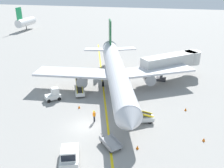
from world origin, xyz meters
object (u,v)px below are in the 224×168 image
at_px(baggage_tug_near_wing, 54,95).
at_px(safety_cone_tail_area, 204,140).
at_px(airliner, 116,71).
at_px(safety_cone_nose_right, 186,109).
at_px(jet_bridge, 175,61).
at_px(safety_cone_wingtip_left, 79,107).
at_px(belt_loader_aft_hold, 139,117).
at_px(belt_loader_forward_hold, 79,89).
at_px(baggage_cart_loaded, 110,143).
at_px(safety_cone_nose_left, 128,78).
at_px(safety_cone_wingtip_right, 137,147).
at_px(ground_crew_marshaller, 94,116).
at_px(pushback_tug, 69,155).

xyz_separation_m(baggage_tug_near_wing, safety_cone_tail_area, (22.48, -5.76, -0.71)).
distance_m(airliner, safety_cone_nose_right, 13.24).
height_order(jet_bridge, safety_cone_wingtip_left, jet_bridge).
distance_m(belt_loader_aft_hold, safety_cone_wingtip_left, 9.45).
xyz_separation_m(airliner, safety_cone_wingtip_left, (-3.85, -8.07, -3.20)).
height_order(airliner, belt_loader_forward_hold, airliner).
xyz_separation_m(jet_bridge, belt_loader_forward_hold, (-15.60, -11.36, -2.77)).
bearing_deg(airliner, baggage_tug_near_wing, -143.67).
relative_size(baggage_cart_loaded, safety_cone_wingtip_left, 7.38).
xyz_separation_m(belt_loader_forward_hold, baggage_cart_loaded, (8.62, -12.66, -0.31)).
xyz_separation_m(safety_cone_nose_left, safety_cone_wingtip_left, (-5.21, -13.22, 0.00)).
height_order(belt_loader_aft_hold, safety_cone_wingtip_right, belt_loader_aft_hold).
bearing_deg(safety_cone_tail_area, airliner, 138.27).
relative_size(jet_bridge, belt_loader_aft_hold, 2.18).
bearing_deg(safety_cone_tail_area, ground_crew_marshaller, 175.57).
bearing_deg(pushback_tug, safety_cone_tail_area, 27.46).
distance_m(baggage_tug_near_wing, safety_cone_nose_left, 15.43).
height_order(jet_bridge, safety_cone_tail_area, jet_bridge).
bearing_deg(airliner, jet_bridge, 39.37).
xyz_separation_m(baggage_tug_near_wing, belt_loader_forward_hold, (3.14, 3.27, -0.15)).
height_order(safety_cone_nose_left, safety_cone_tail_area, same).
distance_m(pushback_tug, ground_crew_marshaller, 8.49).
distance_m(belt_loader_forward_hold, ground_crew_marshaller, 9.47).
bearing_deg(safety_cone_wingtip_left, safety_cone_nose_left, 68.51).
distance_m(airliner, safety_cone_tail_area, 18.63).
distance_m(airliner, safety_cone_nose_left, 6.22).
xyz_separation_m(jet_bridge, safety_cone_wingtip_left, (-13.81, -16.24, -3.32)).
xyz_separation_m(jet_bridge, baggage_tug_near_wing, (-18.74, -14.63, -2.62)).
height_order(jet_bridge, belt_loader_forward_hold, jet_bridge).
xyz_separation_m(pushback_tug, safety_cone_wingtip_right, (6.64, 4.05, -0.77)).
bearing_deg(belt_loader_forward_hold, jet_bridge, 36.06).
bearing_deg(belt_loader_aft_hold, pushback_tug, -121.21).
xyz_separation_m(baggage_tug_near_wing, belt_loader_aft_hold, (14.21, -3.32, -0.15)).
bearing_deg(safety_cone_nose_right, safety_cone_tail_area, -75.47).
bearing_deg(airliner, belt_loader_forward_hold, -150.55).
bearing_deg(ground_crew_marshaller, safety_cone_nose_right, 26.39).
xyz_separation_m(belt_loader_aft_hold, safety_cone_wingtip_left, (-9.28, 1.71, -0.56)).
bearing_deg(safety_cone_tail_area, safety_cone_nose_left, 125.39).
distance_m(jet_bridge, safety_cone_nose_left, 9.70).
distance_m(jet_bridge, safety_cone_nose_right, 13.73).
height_order(airliner, safety_cone_wingtip_left, airliner).
xyz_separation_m(belt_loader_forward_hold, safety_cone_nose_right, (17.47, -1.83, -0.56)).
relative_size(airliner, baggage_cart_loaded, 10.60).
distance_m(baggage_cart_loaded, safety_cone_wingtip_right, 3.16).
bearing_deg(pushback_tug, airliner, 88.47).
relative_size(baggage_tug_near_wing, safety_cone_nose_left, 6.04).
bearing_deg(baggage_tug_near_wing, airliner, 36.33).
xyz_separation_m(pushback_tug, belt_loader_forward_hold, (-5.11, 16.43, -0.22)).
xyz_separation_m(belt_loader_aft_hold, safety_cone_nose_left, (-4.08, 14.93, -0.56)).
xyz_separation_m(jet_bridge, safety_cone_tail_area, (3.74, -20.39, -3.32)).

